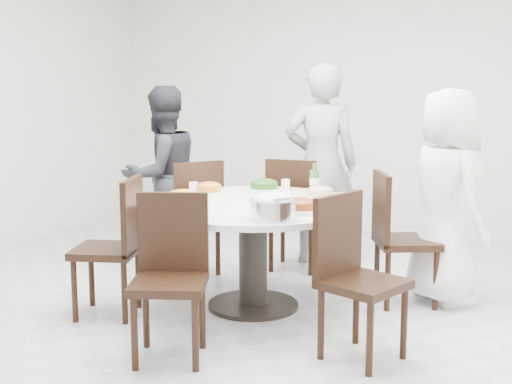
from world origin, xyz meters
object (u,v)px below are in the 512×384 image
at_px(diner_left, 162,176).
at_px(diner_middle, 321,164).
at_px(chair_nw, 190,217).
at_px(beverage_bottle, 314,179).
at_px(chair_ne, 407,239).
at_px(chair_s, 169,280).
at_px(chair_se, 364,280).
at_px(chair_n, 297,213).
at_px(dining_table, 253,256).
at_px(diner_right, 446,197).
at_px(soup_bowl, 183,206).
at_px(rice_bowl, 273,209).
at_px(chair_sw, 106,247).

bearing_deg(diner_left, diner_middle, 140.64).
bearing_deg(chair_nw, beverage_bottle, 122.12).
bearing_deg(chair_ne, diner_middle, 21.48).
relative_size(chair_s, chair_se, 1.00).
bearing_deg(beverage_bottle, chair_n, 120.99).
height_order(dining_table, diner_left, diner_left).
distance_m(chair_nw, diner_right, 2.06).
relative_size(diner_middle, soup_bowl, 6.47).
relative_size(chair_nw, chair_s, 1.00).
bearing_deg(chair_s, chair_se, 2.11).
xyz_separation_m(chair_nw, rice_bowl, (1.16, -1.05, 0.34)).
bearing_deg(soup_bowl, beverage_bottle, 59.03).
bearing_deg(diner_left, chair_se, 82.93).
height_order(chair_nw, chair_se, same).
height_order(chair_sw, soup_bowl, chair_sw).
bearing_deg(beverage_bottle, soup_bowl, -120.97).
height_order(chair_ne, rice_bowl, chair_ne).
bearing_deg(diner_middle, chair_ne, 119.77).
height_order(chair_n, rice_bowl, chair_n).
relative_size(chair_sw, diner_left, 0.62).
bearing_deg(diner_middle, chair_sw, 46.69).
bearing_deg(diner_left, diner_right, 113.04).
relative_size(chair_n, diner_left, 0.62).
relative_size(chair_ne, chair_n, 1.00).
xyz_separation_m(dining_table, chair_se, (0.95, -0.59, 0.10)).
height_order(chair_ne, chair_s, same).
bearing_deg(chair_se, chair_s, 134.12).
distance_m(chair_n, chair_sw, 1.79).
height_order(chair_s, soup_bowl, chair_s).
relative_size(chair_n, beverage_bottle, 4.05).
height_order(chair_nw, rice_bowl, chair_nw).
distance_m(dining_table, chair_se, 1.13).
relative_size(chair_ne, soup_bowl, 3.57).
bearing_deg(chair_sw, rice_bowl, 76.89).
xyz_separation_m(chair_s, diner_right, (1.27, 1.71, 0.29)).
relative_size(chair_n, soup_bowl, 3.57).
bearing_deg(chair_s, chair_ne, 35.11).
bearing_deg(rice_bowl, chair_se, -12.84).
height_order(diner_middle, rice_bowl, diner_middle).
distance_m(chair_se, beverage_bottle, 1.33).
bearing_deg(diner_left, chair_nw, 88.73).
bearing_deg(diner_middle, diner_right, 131.38).
height_order(dining_table, diner_middle, diner_middle).
bearing_deg(chair_n, soup_bowl, 77.16).
bearing_deg(diner_middle, chair_nw, 23.25).
distance_m(dining_table, diner_left, 1.48).
distance_m(dining_table, beverage_bottle, 0.74).
xyz_separation_m(chair_se, rice_bowl, (-0.62, 0.14, 0.34)).
bearing_deg(chair_se, beverage_bottle, 52.57).
bearing_deg(soup_bowl, diner_middle, 79.70).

